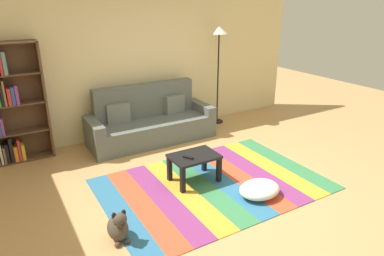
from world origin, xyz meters
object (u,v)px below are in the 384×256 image
at_px(pouf, 259,189).
at_px(tv_remote, 188,157).
at_px(coffee_table, 194,160).
at_px(bookshelf, 7,105).
at_px(standing_lamp, 219,43).
at_px(dog, 118,227).
at_px(couch, 150,122).

height_order(pouf, tv_remote, tv_remote).
bearing_deg(coffee_table, tv_remote, -161.90).
relative_size(bookshelf, coffee_table, 2.82).
height_order(coffee_table, standing_lamp, standing_lamp).
bearing_deg(tv_remote, bookshelf, 104.83).
bearing_deg(dog, coffee_table, 26.73).
height_order(bookshelf, tv_remote, bookshelf).
distance_m(couch, standing_lamp, 2.05).
bearing_deg(standing_lamp, tv_remote, -132.89).
relative_size(pouf, tv_remote, 3.80).
relative_size(couch, coffee_table, 3.41).
bearing_deg(dog, pouf, -3.12).
distance_m(couch, coffee_table, 1.74).
bearing_deg(tv_remote, couch, 53.55).
xyz_separation_m(coffee_table, standing_lamp, (1.70, 1.92, 1.30)).
bearing_deg(bookshelf, tv_remote, -45.91).
xyz_separation_m(bookshelf, tv_remote, (1.99, -2.06, -0.52)).
relative_size(coffee_table, pouf, 1.16).
bearing_deg(dog, standing_lamp, 40.40).
distance_m(couch, pouf, 2.57).
height_order(bookshelf, standing_lamp, standing_lamp).
height_order(pouf, dog, dog).
relative_size(couch, tv_remote, 15.07).
bearing_deg(bookshelf, couch, -7.26).
xyz_separation_m(bookshelf, coffee_table, (2.11, -2.02, -0.61)).
distance_m(coffee_table, dog, 1.52).
bearing_deg(standing_lamp, pouf, -113.37).
xyz_separation_m(couch, dog, (-1.46, -2.42, -0.18)).
bearing_deg(tv_remote, coffee_table, -11.17).
height_order(standing_lamp, tv_remote, standing_lamp).
distance_m(bookshelf, dog, 2.91).
relative_size(dog, standing_lamp, 0.20).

